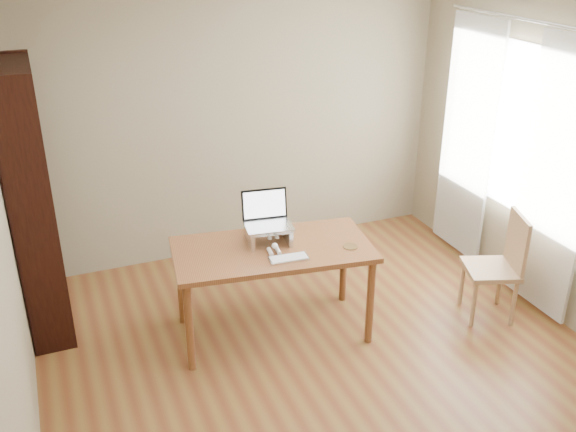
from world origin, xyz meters
The scene contains 10 objects.
room centered at (0.03, 0.01, 1.30)m, with size 4.04×4.54×2.64m.
bookshelf centered at (-1.83, 1.55, 1.05)m, with size 0.30×0.90×2.10m.
curtains centered at (1.92, 0.80, 1.17)m, with size 0.03×1.90×2.25m.
desk centered at (-0.22, 0.74, 0.66)m, with size 1.57×0.93×0.75m.
laptop_stand centered at (-0.22, 0.82, 0.83)m, with size 0.32×0.25×0.13m.
laptop centered at (-0.22, 0.89, 0.94)m, with size 0.38×0.33×0.25m.
keyboard centered at (-0.18, 0.52, 0.76)m, with size 0.30×0.15×0.02m.
coaster centered at (0.32, 0.53, 0.75)m, with size 0.11×0.11×0.01m, color brown.
cat centered at (-0.22, 0.85, 0.82)m, with size 0.25×0.48×0.15m.
chair centered at (1.56, 0.31, 0.48)m, with size 0.51×0.51×0.90m.
Camera 1 is at (-1.71, -3.24, 2.97)m, focal length 40.00 mm.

